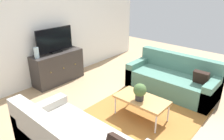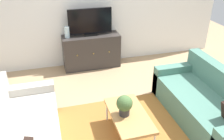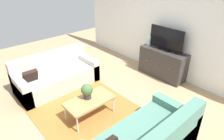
{
  "view_description": "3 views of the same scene",
  "coord_description": "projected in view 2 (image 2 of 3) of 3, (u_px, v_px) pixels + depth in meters",
  "views": [
    {
      "loc": [
        -2.75,
        -1.93,
        2.32
      ],
      "look_at": [
        0.0,
        0.48,
        0.8
      ],
      "focal_mm": 34.12,
      "sensor_mm": 36.0,
      "label": 1
    },
    {
      "loc": [
        -0.93,
        -2.8,
        2.59
      ],
      "look_at": [
        0.0,
        0.48,
        0.8
      ],
      "focal_mm": 39.48,
      "sensor_mm": 36.0,
      "label": 2
    },
    {
      "loc": [
        2.64,
        -1.87,
        2.68
      ],
      "look_at": [
        0.0,
        0.48,
        0.8
      ],
      "focal_mm": 31.49,
      "sensor_mm": 36.0,
      "label": 3
    }
  ],
  "objects": [
    {
      "name": "couch_left_side",
      "position": [
        20.0,
        138.0,
        3.25
      ],
      "size": [
        0.89,
        1.93,
        0.82
      ],
      "color": "#B2ADA3",
      "rests_on": "ground_plane"
    },
    {
      "name": "flat_screen_tv",
      "position": [
        90.0,
        22.0,
        5.29
      ],
      "size": [
        0.95,
        0.16,
        0.59
      ],
      "color": "black",
      "rests_on": "tv_console"
    },
    {
      "name": "potted_plant",
      "position": [
        125.0,
        105.0,
        3.42
      ],
      "size": [
        0.23,
        0.23,
        0.31
      ],
      "color": "#2D2D2D",
      "rests_on": "coffee_table"
    },
    {
      "name": "couch_right_side",
      "position": [
        208.0,
        104.0,
        3.94
      ],
      "size": [
        0.89,
        1.93,
        0.82
      ],
      "color": "#4C7A6B",
      "rests_on": "ground_plane"
    },
    {
      "name": "area_rug",
      "position": [
        123.0,
        136.0,
        3.68
      ],
      "size": [
        2.5,
        1.9,
        0.01
      ],
      "primitive_type": "cube",
      "color": "#9E662D",
      "rests_on": "ground_plane"
    },
    {
      "name": "glass_vase",
      "position": [
        67.0,
        32.0,
        5.23
      ],
      "size": [
        0.11,
        0.11,
        0.25
      ],
      "primitive_type": "cylinder",
      "color": "silver",
      "rests_on": "tv_console"
    },
    {
      "name": "tv_console",
      "position": [
        92.0,
        51.0,
        5.58
      ],
      "size": [
        1.26,
        0.47,
        0.75
      ],
      "color": "#332D2B",
      "rests_on": "ground_plane"
    },
    {
      "name": "ground_plane",
      "position": [
        120.0,
        129.0,
        3.82
      ],
      "size": [
        10.0,
        10.0,
        0.0
      ],
      "primitive_type": "plane",
      "color": "tan"
    },
    {
      "name": "wall_back",
      "position": [
        86.0,
        5.0,
        5.36
      ],
      "size": [
        6.4,
        0.12,
        2.7
      ],
      "primitive_type": "cube",
      "color": "white",
      "rests_on": "ground_plane"
    },
    {
      "name": "coffee_table",
      "position": [
        129.0,
        116.0,
        3.53
      ],
      "size": [
        0.51,
        0.94,
        0.4
      ],
      "color": "#B7844C",
      "rests_on": "ground_plane"
    }
  ]
}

